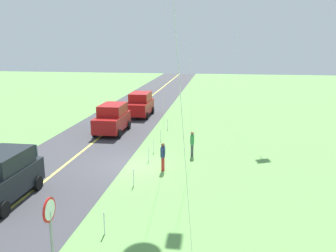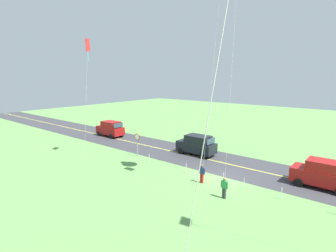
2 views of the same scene
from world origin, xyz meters
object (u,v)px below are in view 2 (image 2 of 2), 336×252
Objects in this scene: car_parked_west_near at (323,174)px; stop_sign at (137,140)px; kite_cyan_top at (88,48)px; car_suv_foreground at (197,145)px; person_adult_companion at (202,173)px; car_parked_east_far at (110,129)px; person_adult_near at (224,187)px.

car_parked_west_near is 17.83m from stop_sign.
stop_sign is at bearing -127.16° from kite_cyan_top.
kite_cyan_top is at bearing 47.86° from car_suv_foreground.
stop_sign is (17.50, 3.35, 0.65)m from car_parked_west_near.
car_parked_west_near is at bearing 5.43° from person_adult_companion.
car_parked_east_far is 1.72× the size of stop_sign.
stop_sign is at bearing 44.33° from car_suv_foreground.
stop_sign is 9.83m from person_adult_companion.
person_adult_near is (-22.62, 7.71, -0.29)m from car_parked_east_far.
car_parked_west_near is 0.35× the size of kite_cyan_top.
person_adult_companion is at bearing 126.49° from car_suv_foreground.
person_adult_companion is (2.80, -1.40, 0.00)m from person_adult_near.
car_parked_east_far reaches higher than person_adult_near.
stop_sign reaches higher than car_parked_west_near.
car_parked_east_far is 23.90m from person_adult_near.
car_parked_west_near reaches higher than person_adult_near.
stop_sign is (4.75, 4.65, 0.65)m from car_suv_foreground.
car_parked_west_near is 8.39m from person_adult_near.
person_adult_companion is at bearing 33.60° from car_parked_west_near.
stop_sign is at bearing 10.84° from car_parked_west_near.
stop_sign is 12.86m from person_adult_near.
car_parked_west_near is 27.75m from car_parked_east_far.
kite_cyan_top reaches higher than car_suv_foreground.
car_parked_west_near and car_parked_east_far have the same top height.
person_adult_near is 1.00× the size of person_adult_companion.
car_suv_foreground is at bearing -132.14° from kite_cyan_top.
kite_cyan_top reaches higher than car_parked_east_far.
stop_sign is at bearing 156.72° from car_parked_east_far.
car_parked_west_near is at bearing 177.83° from car_parked_east_far.
car_suv_foreground is 1.00× the size of car_parked_west_near.
kite_cyan_top reaches higher than person_adult_companion.
car_suv_foreground reaches higher than person_adult_near.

